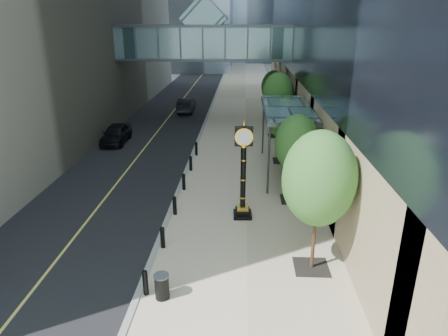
{
  "coord_description": "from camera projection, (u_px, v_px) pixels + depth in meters",
  "views": [
    {
      "loc": [
        0.75,
        -10.92,
        9.49
      ],
      "look_at": [
        -0.13,
        6.53,
        2.98
      ],
      "focal_mm": 32.0,
      "sensor_mm": 36.0,
      "label": 1
    }
  ],
  "objects": [
    {
      "name": "ground",
      "position": [
        218.0,
        317.0,
        13.57
      ],
      "size": [
        320.0,
        320.0,
        0.0
      ],
      "primitive_type": "plane",
      "color": "gray",
      "rests_on": "ground"
    },
    {
      "name": "road",
      "position": [
        184.0,
        98.0,
        51.33
      ],
      "size": [
        8.0,
        180.0,
        0.02
      ],
      "primitive_type": "cube",
      "color": "black",
      "rests_on": "ground"
    },
    {
      "name": "sidewalk",
      "position": [
        246.0,
        99.0,
        50.95
      ],
      "size": [
        8.0,
        180.0,
        0.06
      ],
      "primitive_type": "cube",
      "color": "#C5B298",
      "rests_on": "ground"
    },
    {
      "name": "curb",
      "position": [
        215.0,
        98.0,
        51.13
      ],
      "size": [
        0.25,
        180.0,
        0.07
      ],
      "primitive_type": "cube",
      "color": "gray",
      "rests_on": "ground"
    },
    {
      "name": "skywalk",
      "position": [
        205.0,
        40.0,
        37.22
      ],
      "size": [
        17.0,
        4.2,
        5.8
      ],
      "color": "slate",
      "rests_on": "ground"
    },
    {
      "name": "entrance_canopy",
      "position": [
        287.0,
        110.0,
        25.05
      ],
      "size": [
        3.0,
        8.0,
        4.38
      ],
      "color": "#383F44",
      "rests_on": "ground"
    },
    {
      "name": "bollard_row",
      "position": [
        180.0,
        194.0,
        21.94
      ],
      "size": [
        0.2,
        16.2,
        0.9
      ],
      "color": "black",
      "rests_on": "sidewalk"
    },
    {
      "name": "street_trees",
      "position": [
        287.0,
        117.0,
        26.08
      ],
      "size": [
        2.79,
        28.55,
        5.73
      ],
      "color": "black",
      "rests_on": "sidewalk"
    },
    {
      "name": "street_clock",
      "position": [
        243.0,
        178.0,
        19.63
      ],
      "size": [
        0.97,
        0.97,
        4.91
      ],
      "rotation": [
        0.0,
        0.0,
        0.05
      ],
      "color": "black",
      "rests_on": "sidewalk"
    },
    {
      "name": "trash_bin",
      "position": [
        162.0,
        287.0,
        14.27
      ],
      "size": [
        0.54,
        0.54,
        0.9
      ],
      "primitive_type": "cylinder",
      "rotation": [
        0.0,
        0.0,
        -0.03
      ],
      "color": "black",
      "rests_on": "sidewalk"
    },
    {
      "name": "pedestrian",
      "position": [
        300.0,
        184.0,
        22.01
      ],
      "size": [
        0.73,
        0.55,
        1.82
      ],
      "primitive_type": "imported",
      "rotation": [
        0.0,
        0.0,
        2.95
      ],
      "color": "#B6B0A7",
      "rests_on": "sidewalk"
    },
    {
      "name": "car_near",
      "position": [
        116.0,
        134.0,
        32.49
      ],
      "size": [
        1.87,
        4.46,
        1.51
      ],
      "primitive_type": "imported",
      "rotation": [
        0.0,
        0.0,
        0.02
      ],
      "color": "black",
      "rests_on": "road"
    },
    {
      "name": "car_far",
      "position": [
        186.0,
        105.0,
        43.42
      ],
      "size": [
        1.61,
        4.55,
        1.5
      ],
      "primitive_type": "imported",
      "rotation": [
        0.0,
        0.0,
        3.15
      ],
      "color": "black",
      "rests_on": "road"
    }
  ]
}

